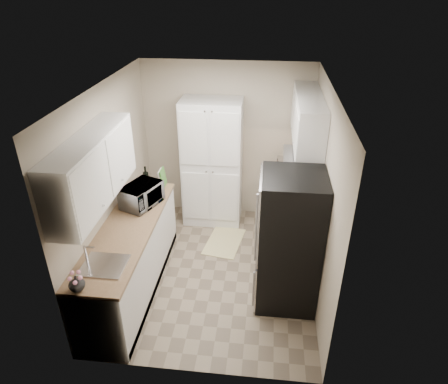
{
  "coord_description": "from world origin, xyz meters",
  "views": [
    {
      "loc": [
        0.61,
        -4.25,
        3.59
      ],
      "look_at": [
        0.11,
        0.15,
        1.15
      ],
      "focal_mm": 32.0,
      "sensor_mm": 36.0,
      "label": 1
    }
  ],
  "objects_px": {
    "toaster_oven": "(290,169)",
    "refrigerator": "(289,242)",
    "pantry_cabinet": "(212,163)",
    "electric_range": "(288,230)",
    "wine_bottle": "(146,178)",
    "microwave": "(141,195)"
  },
  "relations": [
    {
      "from": "electric_range",
      "to": "refrigerator",
      "type": "height_order",
      "value": "refrigerator"
    },
    {
      "from": "electric_range",
      "to": "toaster_oven",
      "type": "bearing_deg",
      "value": 89.81
    },
    {
      "from": "toaster_oven",
      "to": "wine_bottle",
      "type": "bearing_deg",
      "value": -167.88
    },
    {
      "from": "electric_range",
      "to": "toaster_oven",
      "type": "relative_size",
      "value": 2.59
    },
    {
      "from": "electric_range",
      "to": "microwave",
      "type": "height_order",
      "value": "microwave"
    },
    {
      "from": "wine_bottle",
      "to": "microwave",
      "type": "bearing_deg",
      "value": -80.91
    },
    {
      "from": "pantry_cabinet",
      "to": "toaster_oven",
      "type": "height_order",
      "value": "pantry_cabinet"
    },
    {
      "from": "pantry_cabinet",
      "to": "refrigerator",
      "type": "relative_size",
      "value": 1.18
    },
    {
      "from": "pantry_cabinet",
      "to": "toaster_oven",
      "type": "distance_m",
      "value": 1.19
    },
    {
      "from": "electric_range",
      "to": "refrigerator",
      "type": "relative_size",
      "value": 0.66
    },
    {
      "from": "electric_range",
      "to": "toaster_oven",
      "type": "distance_m",
      "value": 0.94
    },
    {
      "from": "pantry_cabinet",
      "to": "microwave",
      "type": "bearing_deg",
      "value": -121.95
    },
    {
      "from": "pantry_cabinet",
      "to": "electric_range",
      "type": "bearing_deg",
      "value": -38.22
    },
    {
      "from": "pantry_cabinet",
      "to": "microwave",
      "type": "height_order",
      "value": "pantry_cabinet"
    },
    {
      "from": "refrigerator",
      "to": "wine_bottle",
      "type": "bearing_deg",
      "value": 153.55
    },
    {
      "from": "wine_bottle",
      "to": "toaster_oven",
      "type": "xyz_separation_m",
      "value": [
        2.01,
        0.56,
        -0.02
      ]
    },
    {
      "from": "pantry_cabinet",
      "to": "electric_range",
      "type": "xyz_separation_m",
      "value": [
        1.17,
        -0.93,
        -0.52
      ]
    },
    {
      "from": "wine_bottle",
      "to": "toaster_oven",
      "type": "height_order",
      "value": "wine_bottle"
    },
    {
      "from": "toaster_oven",
      "to": "refrigerator",
      "type": "bearing_deg",
      "value": -94.97
    },
    {
      "from": "microwave",
      "to": "pantry_cabinet",
      "type": "bearing_deg",
      "value": -10.24
    },
    {
      "from": "microwave",
      "to": "toaster_oven",
      "type": "distance_m",
      "value": 2.19
    },
    {
      "from": "pantry_cabinet",
      "to": "wine_bottle",
      "type": "relative_size",
      "value": 6.64
    }
  ]
}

